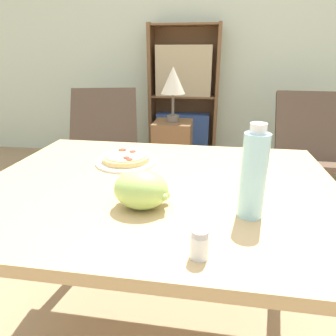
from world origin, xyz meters
TOP-DOWN VIEW (x-y plane):
  - wall_back at (0.00, 2.62)m, footprint 8.00×0.05m
  - dining_table at (-0.07, 0.00)m, footprint 1.21×0.94m
  - pizza_on_plate at (-0.24, 0.18)m, footprint 0.24×0.24m
  - grape_bunch at (-0.09, -0.18)m, footprint 0.16×0.12m
  - drink_bottle at (0.21, -0.18)m, footprint 0.07×0.07m
  - salt_shaker at (0.09, -0.38)m, footprint 0.04×0.04m
  - lounge_chair_near at (-0.89, 1.57)m, footprint 0.76×0.88m
  - lounge_chair_far at (0.94, 1.59)m, footprint 0.63×0.78m
  - bookshelf at (-0.25, 2.47)m, footprint 0.76×0.26m
  - side_table at (-0.27, 1.72)m, footprint 0.34×0.34m
  - table_lamp at (-0.27, 1.72)m, footprint 0.21×0.21m

SIDE VIEW (x-z plane):
  - lounge_chair_near at x=-0.89m, z-range -0.15..0.73m
  - lounge_chair_far at x=0.94m, z-range -0.15..0.73m
  - side_table at x=-0.27m, z-range 0.00..0.61m
  - dining_table at x=-0.07m, z-range 0.29..1.06m
  - bookshelf at x=-0.25m, z-range -0.06..1.42m
  - pizza_on_plate at x=-0.24m, z-range 0.77..0.81m
  - salt_shaker at x=0.09m, z-range 0.77..0.84m
  - grape_bunch at x=-0.09m, z-range 0.77..0.88m
  - drink_bottle at x=0.21m, z-range 0.76..1.02m
  - table_lamp at x=-0.27m, z-range 0.71..1.19m
  - wall_back at x=0.00m, z-range 0.00..2.60m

